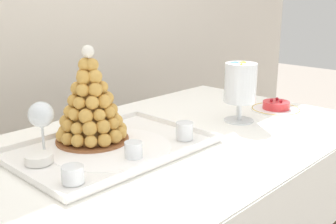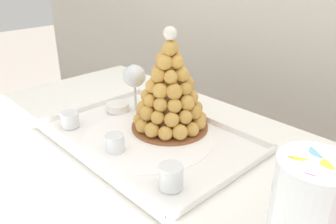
{
  "view_description": "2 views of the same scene",
  "coord_description": "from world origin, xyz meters",
  "px_view_note": "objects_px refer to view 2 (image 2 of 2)",
  "views": [
    {
      "loc": [
        -0.91,
        -0.93,
        1.23
      ],
      "look_at": [
        0.04,
        -0.02,
        0.85
      ],
      "focal_mm": 44.13,
      "sensor_mm": 36.0,
      "label": 1
    },
    {
      "loc": [
        0.56,
        -0.52,
        1.26
      ],
      "look_at": [
        -0.02,
        0.03,
        0.89
      ],
      "focal_mm": 36.65,
      "sensor_mm": 36.0,
      "label": 2
    }
  ],
  "objects_px": {
    "macaron_goblet": "(310,204)",
    "dessert_cup_left": "(70,120)",
    "dessert_cup_centre": "(171,177)",
    "serving_tray": "(148,138)",
    "croquembouche": "(170,91)",
    "creme_brulee_ramekin": "(118,107)",
    "wine_glass": "(134,77)",
    "dessert_cup_mid_left": "(115,143)"
  },
  "relations": [
    {
      "from": "serving_tray",
      "to": "creme_brulee_ramekin",
      "type": "height_order",
      "value": "creme_brulee_ramekin"
    },
    {
      "from": "serving_tray",
      "to": "creme_brulee_ramekin",
      "type": "distance_m",
      "value": 0.23
    },
    {
      "from": "serving_tray",
      "to": "wine_glass",
      "type": "relative_size",
      "value": 3.53
    },
    {
      "from": "serving_tray",
      "to": "dessert_cup_centre",
      "type": "bearing_deg",
      "value": -28.15
    },
    {
      "from": "dessert_cup_mid_left",
      "to": "serving_tray",
      "type": "bearing_deg",
      "value": 87.26
    },
    {
      "from": "dessert_cup_left",
      "to": "serving_tray",
      "type": "bearing_deg",
      "value": 29.86
    },
    {
      "from": "croquembouche",
      "to": "dessert_cup_left",
      "type": "xyz_separation_m",
      "value": [
        -0.23,
        -0.22,
        -0.1
      ]
    },
    {
      "from": "croquembouche",
      "to": "dessert_cup_mid_left",
      "type": "height_order",
      "value": "croquembouche"
    },
    {
      "from": "dessert_cup_mid_left",
      "to": "wine_glass",
      "type": "relative_size",
      "value": 0.31
    },
    {
      "from": "creme_brulee_ramekin",
      "to": "wine_glass",
      "type": "relative_size",
      "value": 0.47
    },
    {
      "from": "croquembouche",
      "to": "dessert_cup_centre",
      "type": "height_order",
      "value": "croquembouche"
    },
    {
      "from": "dessert_cup_centre",
      "to": "creme_brulee_ramekin",
      "type": "height_order",
      "value": "dessert_cup_centre"
    },
    {
      "from": "serving_tray",
      "to": "dessert_cup_centre",
      "type": "relative_size",
      "value": 10.57
    },
    {
      "from": "macaron_goblet",
      "to": "dessert_cup_left",
      "type": "bearing_deg",
      "value": -179.17
    },
    {
      "from": "dessert_cup_mid_left",
      "to": "macaron_goblet",
      "type": "xyz_separation_m",
      "value": [
        0.55,
        -0.0,
        0.12
      ]
    },
    {
      "from": "macaron_goblet",
      "to": "serving_tray",
      "type": "bearing_deg",
      "value": 167.41
    },
    {
      "from": "dessert_cup_centre",
      "to": "serving_tray",
      "type": "bearing_deg",
      "value": 151.85
    },
    {
      "from": "creme_brulee_ramekin",
      "to": "dessert_cup_centre",
      "type": "bearing_deg",
      "value": -20.79
    },
    {
      "from": "dessert_cup_mid_left",
      "to": "croquembouche",
      "type": "bearing_deg",
      "value": 89.11
    },
    {
      "from": "dessert_cup_mid_left",
      "to": "macaron_goblet",
      "type": "distance_m",
      "value": 0.56
    },
    {
      "from": "dessert_cup_centre",
      "to": "macaron_goblet",
      "type": "relative_size",
      "value": 0.24
    },
    {
      "from": "serving_tray",
      "to": "croquembouche",
      "type": "xyz_separation_m",
      "value": [
        -0.0,
        0.09,
        0.13
      ]
    },
    {
      "from": "wine_glass",
      "to": "dessert_cup_mid_left",
      "type": "bearing_deg",
      "value": -50.61
    },
    {
      "from": "croquembouche",
      "to": "wine_glass",
      "type": "distance_m",
      "value": 0.18
    },
    {
      "from": "dessert_cup_mid_left",
      "to": "creme_brulee_ramekin",
      "type": "distance_m",
      "value": 0.28
    },
    {
      "from": "serving_tray",
      "to": "wine_glass",
      "type": "distance_m",
      "value": 0.24
    },
    {
      "from": "serving_tray",
      "to": "dessert_cup_left",
      "type": "xyz_separation_m",
      "value": [
        -0.23,
        -0.13,
        0.02
      ]
    },
    {
      "from": "serving_tray",
      "to": "dessert_cup_mid_left",
      "type": "height_order",
      "value": "dessert_cup_mid_left"
    },
    {
      "from": "dessert_cup_left",
      "to": "wine_glass",
      "type": "xyz_separation_m",
      "value": [
        0.05,
        0.23,
        0.1
      ]
    },
    {
      "from": "dessert_cup_mid_left",
      "to": "creme_brulee_ramekin",
      "type": "xyz_separation_m",
      "value": [
        -0.22,
        0.17,
        -0.01
      ]
    },
    {
      "from": "croquembouche",
      "to": "wine_glass",
      "type": "xyz_separation_m",
      "value": [
        -0.18,
        0.0,
        -0.0
      ]
    },
    {
      "from": "croquembouche",
      "to": "dessert_cup_mid_left",
      "type": "relative_size",
      "value": 5.89
    },
    {
      "from": "dessert_cup_centre",
      "to": "macaron_goblet",
      "type": "distance_m",
      "value": 0.34
    },
    {
      "from": "serving_tray",
      "to": "creme_brulee_ramekin",
      "type": "relative_size",
      "value": 7.57
    },
    {
      "from": "serving_tray",
      "to": "macaron_goblet",
      "type": "bearing_deg",
      "value": -12.59
    },
    {
      "from": "serving_tray",
      "to": "macaron_goblet",
      "type": "xyz_separation_m",
      "value": [
        0.54,
        -0.12,
        0.14
      ]
    },
    {
      "from": "creme_brulee_ramekin",
      "to": "croquembouche",
      "type": "bearing_deg",
      "value": 10.68
    },
    {
      "from": "dessert_cup_left",
      "to": "dessert_cup_mid_left",
      "type": "distance_m",
      "value": 0.22
    },
    {
      "from": "serving_tray",
      "to": "dessert_cup_mid_left",
      "type": "bearing_deg",
      "value": -92.74
    },
    {
      "from": "dessert_cup_centre",
      "to": "creme_brulee_ramekin",
      "type": "xyz_separation_m",
      "value": [
        -0.45,
        0.17,
        -0.01
      ]
    },
    {
      "from": "croquembouche",
      "to": "dessert_cup_left",
      "type": "distance_m",
      "value": 0.34
    },
    {
      "from": "serving_tray",
      "to": "dessert_cup_mid_left",
      "type": "relative_size",
      "value": 11.39
    }
  ]
}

